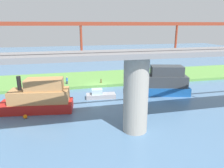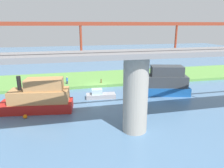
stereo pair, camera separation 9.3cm
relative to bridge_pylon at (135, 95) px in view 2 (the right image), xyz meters
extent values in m
plane|color=#4C7093|center=(0.99, -16.75, -4.04)|extent=(160.00, 160.00, 0.00)
cube|color=#5B9342|center=(0.99, -22.75, -3.79)|extent=(80.00, 12.00, 0.50)
cylinder|color=#9E998E|center=(0.00, 0.00, 0.00)|extent=(2.60, 2.60, 8.09)
cube|color=slate|center=(0.00, 0.00, 4.29)|extent=(73.58, 4.00, 0.50)
cube|color=maroon|center=(0.00, -2.00, 7.14)|extent=(73.58, 0.30, 0.30)
cube|color=maroon|center=(0.00, 2.00, 7.14)|extent=(73.58, 0.30, 0.30)
cylinder|color=maroon|center=(-5.26, -2.00, 5.84)|extent=(0.24, 0.24, 2.60)
cylinder|color=maroon|center=(5.26, -2.00, 5.84)|extent=(0.24, 0.24, 2.60)
cylinder|color=#2D334C|center=(6.66, -18.89, -3.27)|extent=(0.29, 0.29, 0.55)
cylinder|color=blue|center=(6.66, -18.89, -2.69)|extent=(0.43, 0.43, 0.60)
sphere|color=tan|center=(6.66, -18.89, -2.27)|extent=(0.24, 0.24, 0.24)
cylinder|color=brown|center=(0.41, -18.09, -3.16)|extent=(0.20, 0.20, 0.76)
cube|color=#195199|center=(-7.83, -11.17, -3.37)|extent=(10.59, 5.81, 1.34)
cube|color=#33383D|center=(-8.37, -11.03, -1.81)|extent=(8.56, 4.97, 1.79)
cube|color=#33383D|center=(-9.13, -10.83, -0.13)|extent=(5.52, 3.75, 1.57)
cylinder|color=black|center=(-5.88, -11.68, 0.10)|extent=(0.56, 0.56, 2.01)
cube|color=#D84C2D|center=(-5.23, -11.86, -2.20)|extent=(2.24, 2.40, 1.01)
cube|color=red|center=(10.96, -8.10, -3.42)|extent=(9.74, 4.37, 1.25)
cube|color=#B27F4C|center=(10.44, -8.03, -1.95)|extent=(7.84, 3.80, 1.67)
cube|color=#B27F4C|center=(9.71, -7.93, -0.39)|extent=(4.98, 2.99, 1.46)
cylinder|color=black|center=(12.82, -8.35, -0.18)|extent=(0.52, 0.52, 1.88)
cube|color=#D84C2D|center=(13.44, -8.43, -2.32)|extent=(1.91, 2.09, 0.94)
cube|color=#99999E|center=(1.72, -11.13, -3.69)|extent=(4.65, 2.03, 0.70)
cube|color=silver|center=(2.32, -11.19, -2.94)|extent=(1.74, 1.44, 0.80)
sphere|color=orange|center=(12.09, -5.87, -3.79)|extent=(0.50, 0.50, 0.50)
camera|label=1|loc=(7.19, 19.76, 7.09)|focal=33.93mm
camera|label=2|loc=(7.10, 19.78, 7.09)|focal=33.93mm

